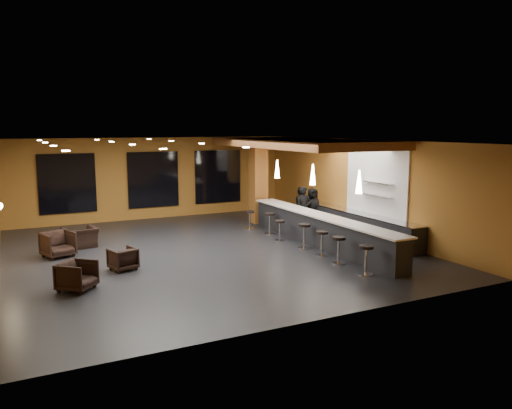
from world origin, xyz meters
name	(u,v)px	position (x,y,z in m)	size (l,w,h in m)	color
floor	(207,252)	(0.00, 0.00, -0.05)	(12.00, 13.00, 0.10)	black
ceiling	(206,140)	(0.00, 0.00, 3.55)	(12.00, 13.00, 0.10)	black
wall_back	(153,178)	(0.00, 6.55, 1.75)	(12.00, 0.10, 3.50)	#9F6523
wall_front	(323,238)	(0.00, -6.55, 1.75)	(12.00, 0.10, 3.50)	#9F6523
wall_right	(360,187)	(6.05, 0.00, 1.75)	(0.10, 13.00, 3.50)	#9F6523
wood_soffit	(299,143)	(4.00, 1.00, 3.36)	(3.60, 8.00, 0.28)	#94572B
window_left	(67,184)	(-3.50, 6.44, 1.70)	(2.20, 0.06, 2.40)	black
window_center	(153,180)	(0.00, 6.44, 1.70)	(2.20, 0.06, 2.40)	black
window_right	(218,177)	(3.00, 6.44, 1.70)	(2.20, 0.06, 2.40)	black
tile_backsplash	(376,183)	(5.96, -1.00, 2.00)	(0.06, 3.20, 2.40)	white
bar_counter	(320,231)	(3.65, -1.00, 0.50)	(0.60, 8.00, 1.00)	black
bar_top	(320,215)	(3.65, -1.00, 1.02)	(0.78, 8.10, 0.05)	white
prep_counter	(359,225)	(5.65, -0.50, 0.43)	(0.70, 6.00, 0.86)	black
prep_top	(359,213)	(5.65, -0.50, 0.89)	(0.72, 6.00, 0.03)	silver
wall_shelf_lower	(376,195)	(5.82, -1.20, 1.60)	(0.30, 1.50, 0.03)	silver
wall_shelf_upper	(377,182)	(5.82, -1.20, 2.05)	(0.30, 1.50, 0.03)	silver
column	(258,181)	(3.65, 3.60, 1.75)	(0.60, 0.60, 3.50)	brown
pendant_0	(359,182)	(3.65, -3.00, 2.35)	(0.20, 0.20, 0.70)	white
pendant_1	(313,175)	(3.65, -0.50, 2.35)	(0.20, 0.20, 0.70)	white
pendant_2	(277,169)	(3.65, 2.00, 2.35)	(0.20, 0.20, 0.70)	white
staff_a	(304,208)	(4.63, 1.63, 0.83)	(0.61, 0.40, 1.66)	black
staff_b	(302,207)	(4.86, 2.13, 0.79)	(0.77, 0.60, 1.58)	black
staff_c	(312,207)	(5.20, 1.87, 0.77)	(0.76, 0.49, 1.55)	black
armchair_a	(77,276)	(-4.25, -2.27, 0.36)	(0.77, 0.79, 0.72)	black
armchair_b	(123,259)	(-2.88, -0.99, 0.31)	(0.67, 0.69, 0.63)	black
armchair_c	(58,244)	(-4.37, 1.31, 0.40)	(0.84, 0.87, 0.79)	black
armchair_d	(80,237)	(-3.60, 2.29, 0.33)	(1.02, 0.90, 0.67)	black
bar_stool_0	(366,256)	(2.88, -4.38, 0.52)	(0.41, 0.41, 0.81)	silver
bar_stool_1	(339,246)	(2.88, -3.14, 0.51)	(0.41, 0.41, 0.80)	silver
bar_stool_2	(322,240)	(2.96, -2.15, 0.49)	(0.39, 0.39, 0.77)	silver
bar_stool_3	(304,233)	(2.97, -1.11, 0.52)	(0.41, 0.41, 0.82)	silver
bar_stool_4	(280,228)	(2.79, 0.22, 0.46)	(0.37, 0.37, 0.72)	silver
bar_stool_5	(270,221)	(2.99, 1.35, 0.51)	(0.40, 0.40, 0.79)	silver
bar_stool_6	(250,217)	(2.73, 2.51, 0.46)	(0.37, 0.37, 0.72)	silver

